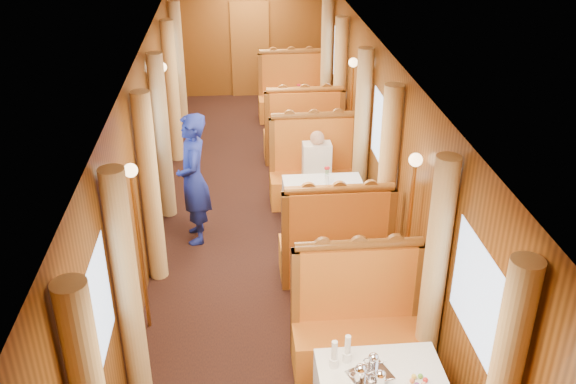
{
  "coord_description": "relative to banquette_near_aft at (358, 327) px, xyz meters",
  "views": [
    {
      "loc": [
        -0.38,
        -7.43,
        4.52
      ],
      "look_at": [
        0.21,
        -0.73,
        1.05
      ],
      "focal_mm": 40.0,
      "sensor_mm": 36.0,
      "label": 1
    }
  ],
  "objects": [
    {
      "name": "sconce_right_aft",
      "position": [
        0.65,
        4.24,
        0.96
      ],
      "size": [
        0.14,
        0.14,
        1.95
      ],
      "color": "#BF8C3F",
      "rests_on": "floor"
    },
    {
      "name": "banquette_near_aft",
      "position": [
        0.0,
        0.0,
        0.0
      ],
      "size": [
        1.3,
        0.55,
        1.34
      ],
      "color": "#B84314",
      "rests_on": "floor"
    },
    {
      "name": "banquette_mid_fwd",
      "position": [
        0.0,
        1.47,
        0.0
      ],
      "size": [
        1.3,
        0.55,
        1.34
      ],
      "color": "#B84314",
      "rests_on": "floor"
    },
    {
      "name": "passenger",
      "position": [
        -0.0,
        3.2,
        0.32
      ],
      "size": [
        0.4,
        0.44,
        0.76
      ],
      "color": "beige",
      "rests_on": "banquette_mid_aft"
    },
    {
      "name": "floor",
      "position": [
        -0.75,
        2.49,
        -0.42
      ],
      "size": [
        3.0,
        12.0,
        0.01
      ],
      "primitive_type": null,
      "color": "black",
      "rests_on": "ground"
    },
    {
      "name": "window_left_near",
      "position": [
        -2.24,
        -1.01,
        1.03
      ],
      "size": [
        0.01,
        1.2,
        0.9
      ],
      "primitive_type": null,
      "rotation": [
        1.57,
        0.0,
        1.57
      ],
      "color": "#92ADD2",
      "rests_on": "wall_left"
    },
    {
      "name": "banquette_far_aft",
      "position": [
        0.0,
        7.0,
        0.0
      ],
      "size": [
        1.3,
        0.55,
        1.34
      ],
      "color": "#B84314",
      "rests_on": "floor"
    },
    {
      "name": "table_mid",
      "position": [
        0.0,
        2.49,
        -0.05
      ],
      "size": [
        1.05,
        0.72,
        0.75
      ],
      "primitive_type": "cube",
      "color": "white",
      "rests_on": "floor"
    },
    {
      "name": "ceiling",
      "position": [
        -0.75,
        2.49,
        2.08
      ],
      "size": [
        3.0,
        12.0,
        0.01
      ],
      "primitive_type": null,
      "rotation": [
        3.14,
        0.0,
        0.0
      ],
      "color": "silver",
      "rests_on": "wall_left"
    },
    {
      "name": "rose_vase_mid",
      "position": [
        0.04,
        2.52,
        0.5
      ],
      "size": [
        0.06,
        0.06,
        0.36
      ],
      "rotation": [
        0.0,
        0.0,
        -0.25
      ],
      "color": "silver",
      "rests_on": "table_mid"
    },
    {
      "name": "banquette_mid_aft",
      "position": [
        0.0,
        3.5,
        0.0
      ],
      "size": [
        1.3,
        0.55,
        1.34
      ],
      "color": "#B84314",
      "rests_on": "floor"
    },
    {
      "name": "tea_tray",
      "position": [
        -0.1,
        -1.03,
        0.33
      ],
      "size": [
        0.41,
        0.37,
        0.01
      ],
      "primitive_type": "cube",
      "rotation": [
        0.0,
        0.0,
        0.37
      ],
      "color": "silver",
      "rests_on": "table_near"
    },
    {
      "name": "wall_left",
      "position": [
        -2.25,
        2.49,
        0.83
      ],
      "size": [
        0.01,
        12.0,
        2.5
      ],
      "primitive_type": null,
      "rotation": [
        1.57,
        0.0,
        1.57
      ],
      "color": "brown",
      "rests_on": "floor"
    },
    {
      "name": "curtain_left_far_b",
      "position": [
        -2.13,
        6.77,
        0.75
      ],
      "size": [
        0.22,
        0.22,
        2.35
      ],
      "primitive_type": "cylinder",
      "color": "tan",
      "rests_on": "floor"
    },
    {
      "name": "steward",
      "position": [
        -1.69,
        2.54,
        0.46
      ],
      "size": [
        0.48,
        0.68,
        1.77
      ],
      "primitive_type": "imported",
      "rotation": [
        0.0,
        0.0,
        -1.48
      ],
      "color": "navy",
      "rests_on": "floor"
    },
    {
      "name": "curtain_left_mid_b",
      "position": [
        -2.13,
        3.27,
        0.75
      ],
      "size": [
        0.22,
        0.22,
        2.35
      ],
      "primitive_type": "cylinder",
      "color": "tan",
      "rests_on": "floor"
    },
    {
      "name": "window_right_near",
      "position": [
        0.74,
        -1.01,
        1.03
      ],
      "size": [
        0.01,
        1.2,
        0.9
      ],
      "primitive_type": null,
      "rotation": [
        1.57,
        0.0,
        -1.57
      ],
      "color": "#92ADD2",
      "rests_on": "wall_right"
    },
    {
      "name": "cup_outboard",
      "position": [
        -0.26,
        -0.83,
        0.43
      ],
      "size": [
        0.08,
        0.08,
        0.26
      ],
      "rotation": [
        0.0,
        0.0,
        -0.18
      ],
      "color": "white",
      "rests_on": "table_near"
    },
    {
      "name": "curtain_right_mid_b",
      "position": [
        0.63,
        3.27,
        0.75
      ],
      "size": [
        0.22,
        0.22,
        2.35
      ],
      "primitive_type": "cylinder",
      "color": "tan",
      "rests_on": "floor"
    },
    {
      "name": "doorway_far",
      "position": [
        -0.75,
        8.46,
        0.58
      ],
      "size": [
        0.8,
        0.04,
        2.0
      ],
      "primitive_type": "cube",
      "color": "brown",
      "rests_on": "floor"
    },
    {
      "name": "curtain_left_near_b",
      "position": [
        -2.13,
        -0.23,
        0.75
      ],
      "size": [
        0.22,
        0.22,
        2.35
      ],
      "primitive_type": "cylinder",
      "color": "tan",
      "rests_on": "floor"
    },
    {
      "name": "curtain_right_mid_a",
      "position": [
        0.63,
        1.71,
        0.75
      ],
      "size": [
        0.22,
        0.22,
        2.35
      ],
      "primitive_type": "cylinder",
      "color": "tan",
      "rests_on": "floor"
    },
    {
      "name": "rose_vase_far",
      "position": [
        0.03,
        6.02,
        0.5
      ],
      "size": [
        0.06,
        0.06,
        0.36
      ],
      "rotation": [
        0.0,
        0.0,
        -0.21
      ],
      "color": "silver",
      "rests_on": "table_far"
    },
    {
      "name": "curtain_right_near_b",
      "position": [
        0.63,
        -0.23,
        0.75
      ],
      "size": [
        0.22,
        0.22,
        2.35
      ],
      "primitive_type": "cylinder",
      "color": "tan",
      "rests_on": "floor"
    },
    {
      "name": "curtain_left_mid_a",
      "position": [
        -2.13,
        1.71,
        0.75
      ],
      "size": [
        0.22,
        0.22,
        2.35
      ],
      "primitive_type": "cylinder",
      "color": "tan",
      "rests_on": "floor"
    },
    {
      "name": "curtain_right_far_b",
      "position": [
        0.63,
        6.77,
        0.75
      ],
      "size": [
        0.22,
        0.22,
        2.35
      ],
      "primitive_type": "cylinder",
      "color": "tan",
      "rests_on": "floor"
    },
    {
      "name": "wall_far",
      "position": [
        -0.75,
        8.49,
        0.83
      ],
      "size": [
        3.0,
        0.01,
        2.5
      ],
      "primitive_type": null,
      "rotation": [
        1.57,
        0.0,
        0.0
      ],
      "color": "brown",
      "rests_on": "floor"
    },
    {
      "name": "banquette_far_fwd",
      "position": [
        0.0,
        4.97,
        0.0
      ],
      "size": [
        1.3,
        0.55,
        1.34
      ],
      "color": "#B84314",
      "rests_on": "floor"
    },
    {
      "name": "window_right_far",
      "position": [
        0.74,
        5.99,
        1.03
      ],
      "size": [
        0.01,
        1.2,
        0.9
      ],
      "primitive_type": null,
      "rotation": [
        1.57,
        0.0,
        -1.57
      ],
      "color": "#92ADD2",
      "rests_on": "wall_right"
    },
    {
      "name": "teapot_left",
      "position": [
        -0.2,
        -1.08,
        0.39
      ],
      "size": [
        0.18,
        0.14,
        0.13
      ],
      "primitive_type": null,
      "rotation": [
        0.0,
        0.0,
        -0.1
      ],
      "color": "silver",
      "rests_on": "tea_tray"
    },
    {
      "name": "window_left_far",
      "position": [
        -2.24,
        5.99,
        1.03
      ],
      "size": [
        0.01,
        1.2,
        0.9
      ],
      "primitive_type": null,
      "rotation": [
        1.57,
        0.0,
        1.57
      ],
      "color": "#92ADD2",
      "rests_on": "wall_left"
    },
    {
      "name": "curtain_left_far_a",
      "position": [
        -2.13,
        5.21,
        0.75
      ],
      "size": [
        0.22,
        0.22,
        2.35
      ],
      "primitive_type": "cylinder",
      "color": "tan",
      "rests_on": "floor"
    },
    {
      "name": "fruit_plate",
      "position": [
        0.27,
        -1.15,
        0.35
      ],
      "size": [
        0.22,
        0.22,
        0.05
      ],
      "rotation": [
        0.0,
        0.0,
        -0.24
      ],
      "color": "white",
      "rests_on": "table_near"
    },
    {
      "name": "sconce_left_aft",
      "position": [
        -2.15,
        4.24,
        0.96
      ],
      "size": [
        0.14,
        0.14,
        1.95
      ],
      "color": "#BF8C3F",
      "rests_on": "floor"
    },
    {
      "name": "window_left_mid",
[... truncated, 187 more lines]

